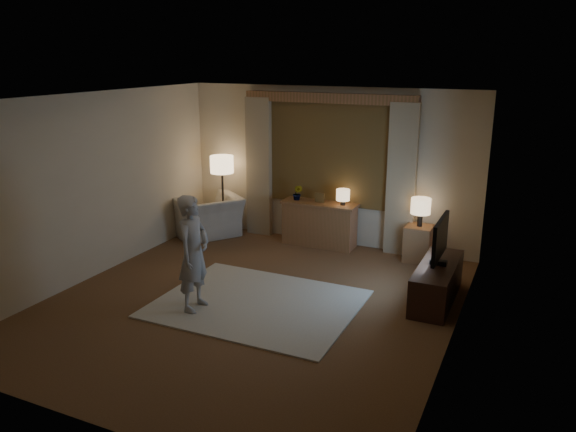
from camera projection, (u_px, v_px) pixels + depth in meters
The scene contains 13 objects.
room at pixel (267, 194), 7.31m from camera, with size 5.04×5.54×2.64m.
rug at pixel (257, 304), 7.20m from camera, with size 2.50×2.00×0.02m, color beige.
sideboard at pixel (319, 225), 9.35m from camera, with size 1.20×0.40×0.70m, color brown.
picture_frame at pixel (320, 199), 9.22m from camera, with size 0.16×0.02×0.20m, color brown.
plant at pixel (298, 193), 9.37m from camera, with size 0.17×0.13×0.30m, color #999999.
table_lamp_sideboard at pixel (343, 196), 9.03m from camera, with size 0.22×0.22×0.30m.
floor_lamp at pixel (222, 169), 9.75m from camera, with size 0.41×0.41×1.40m.
armchair at pixel (207, 216), 9.83m from camera, with size 1.09×0.95×0.71m, color beige.
side_table at pixel (418, 243), 8.65m from camera, with size 0.40×0.40×0.56m, color brown.
table_lamp_side at pixel (421, 207), 8.49m from camera, with size 0.30×0.30×0.44m.
tv_stand at pixel (437, 283), 7.25m from camera, with size 0.45×1.40×0.50m, color black.
tv at pixel (440, 239), 7.09m from camera, with size 0.21×0.85×0.62m.
person at pixel (193, 253), 6.86m from camera, with size 0.53×0.35×1.46m, color #A6A099.
Camera 1 is at (3.22, -5.83, 3.10)m, focal length 35.00 mm.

